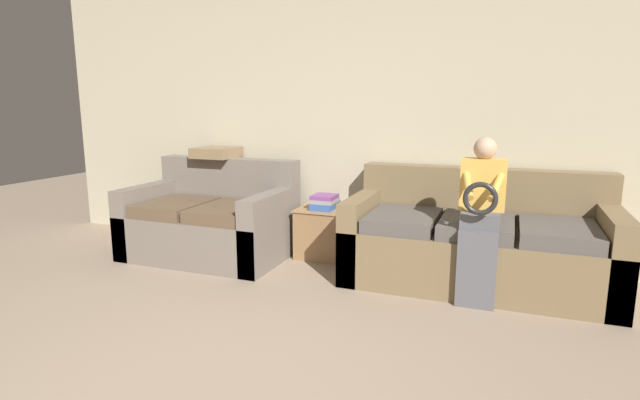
{
  "coord_description": "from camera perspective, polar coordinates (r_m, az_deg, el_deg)",
  "views": [
    {
      "loc": [
        1.31,
        -1.42,
        1.41
      ],
      "look_at": [
        0.06,
        1.84,
        0.74
      ],
      "focal_mm": 28.0,
      "sensor_mm": 36.0,
      "label": 1
    }
  ],
  "objects": [
    {
      "name": "couch_side",
      "position": [
        4.82,
        -12.24,
        -2.51
      ],
      "size": [
        1.45,
        0.95,
        0.89
      ],
      "color": "#70665B",
      "rests_on": "ground_plane"
    },
    {
      "name": "couch_main",
      "position": [
        4.17,
        17.48,
        -4.76
      ],
      "size": [
        2.02,
        0.95,
        0.89
      ],
      "color": "brown",
      "rests_on": "ground_plane"
    },
    {
      "name": "wall_back",
      "position": [
        4.7,
        4.85,
        9.21
      ],
      "size": [
        6.76,
        0.06,
        2.55
      ],
      "color": "#BCB293",
      "rests_on": "ground_plane"
    },
    {
      "name": "side_shelf",
      "position": [
        4.67,
        0.67,
        -3.63
      ],
      "size": [
        0.5,
        0.45,
        0.46
      ],
      "color": "olive",
      "rests_on": "ground_plane"
    },
    {
      "name": "book_stack",
      "position": [
        4.59,
        0.55,
        -0.23
      ],
      "size": [
        0.23,
        0.31,
        0.13
      ],
      "color": "#33569E",
      "rests_on": "side_shelf"
    },
    {
      "name": "child_left_seated",
      "position": [
        3.7,
        17.89,
        -1.54
      ],
      "size": [
        0.32,
        0.37,
        1.18
      ],
      "color": "#56565B",
      "rests_on": "ground_plane"
    },
    {
      "name": "throw_pillow",
      "position": [
        5.07,
        -11.75,
        5.34
      ],
      "size": [
        0.39,
        0.39,
        0.1
      ],
      "color": "#846B4C",
      "rests_on": "couch_side"
    }
  ]
}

